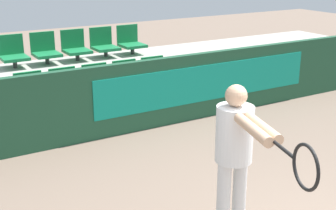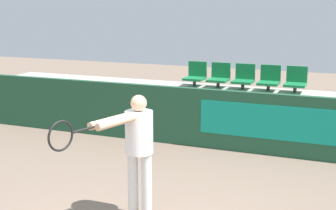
{
  "view_description": "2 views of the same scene",
  "coord_description": "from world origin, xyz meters",
  "px_view_note": "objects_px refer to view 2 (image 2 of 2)",
  "views": [
    {
      "loc": [
        -2.74,
        -1.96,
        2.64
      ],
      "look_at": [
        -0.08,
        2.53,
        0.95
      ],
      "focal_mm": 50.0,
      "sensor_mm": 36.0,
      "label": 1
    },
    {
      "loc": [
        2.16,
        -3.84,
        2.62
      ],
      "look_at": [
        -0.35,
        2.4,
        1.16
      ],
      "focal_mm": 50.0,
      "sensor_mm": 36.0,
      "label": 2
    }
  ],
  "objects_px": {
    "stadium_chair_8": "(269,80)",
    "stadium_chair_9": "(296,81)",
    "stadium_chair_3": "(259,109)",
    "stadium_chair_4": "(288,112)",
    "stadium_chair_1": "(205,105)",
    "stadium_chair_6": "(219,77)",
    "stadium_chair_2": "(232,107)",
    "tennis_player": "(135,143)",
    "stadium_chair_7": "(244,78)",
    "stadium_chair_5": "(196,75)",
    "stadium_chair_0": "(180,103)"
  },
  "relations": [
    {
      "from": "stadium_chair_8",
      "to": "stadium_chair_9",
      "type": "relative_size",
      "value": 1.0
    },
    {
      "from": "stadium_chair_3",
      "to": "stadium_chair_4",
      "type": "xyz_separation_m",
      "value": [
        0.54,
        0.0,
        0.0
      ]
    },
    {
      "from": "stadium_chair_1",
      "to": "stadium_chair_6",
      "type": "height_order",
      "value": "stadium_chair_6"
    },
    {
      "from": "stadium_chair_2",
      "to": "stadium_chair_1",
      "type": "bearing_deg",
      "value": 180.0
    },
    {
      "from": "stadium_chair_2",
      "to": "stadium_chair_9",
      "type": "xyz_separation_m",
      "value": [
        1.07,
        0.96,
        0.43
      ]
    },
    {
      "from": "stadium_chair_9",
      "to": "tennis_player",
      "type": "xyz_separation_m",
      "value": [
        -1.31,
        -4.77,
        -0.11
      ]
    },
    {
      "from": "stadium_chair_7",
      "to": "stadium_chair_5",
      "type": "bearing_deg",
      "value": 180.0
    },
    {
      "from": "stadium_chair_1",
      "to": "stadium_chair_9",
      "type": "relative_size",
      "value": 1.0
    },
    {
      "from": "stadium_chair_4",
      "to": "stadium_chair_6",
      "type": "relative_size",
      "value": 1.0
    },
    {
      "from": "stadium_chair_1",
      "to": "stadium_chair_6",
      "type": "relative_size",
      "value": 1.0
    },
    {
      "from": "stadium_chair_0",
      "to": "stadium_chair_6",
      "type": "height_order",
      "value": "stadium_chair_6"
    },
    {
      "from": "stadium_chair_5",
      "to": "stadium_chair_6",
      "type": "xyz_separation_m",
      "value": [
        0.54,
        0.0,
        0.0
      ]
    },
    {
      "from": "stadium_chair_3",
      "to": "stadium_chair_9",
      "type": "height_order",
      "value": "stadium_chair_9"
    },
    {
      "from": "stadium_chair_5",
      "to": "stadium_chair_7",
      "type": "xyz_separation_m",
      "value": [
        1.07,
        0.0,
        0.0
      ]
    },
    {
      "from": "stadium_chair_4",
      "to": "stadium_chair_9",
      "type": "xyz_separation_m",
      "value": [
        0.0,
        0.96,
        0.43
      ]
    },
    {
      "from": "stadium_chair_8",
      "to": "stadium_chair_0",
      "type": "bearing_deg",
      "value": -149.14
    },
    {
      "from": "stadium_chair_1",
      "to": "stadium_chair_5",
      "type": "xyz_separation_m",
      "value": [
        -0.54,
        0.96,
        0.43
      ]
    },
    {
      "from": "stadium_chair_2",
      "to": "stadium_chair_0",
      "type": "bearing_deg",
      "value": 180.0
    },
    {
      "from": "stadium_chair_6",
      "to": "stadium_chair_7",
      "type": "relative_size",
      "value": 1.0
    },
    {
      "from": "stadium_chair_5",
      "to": "tennis_player",
      "type": "height_order",
      "value": "tennis_player"
    },
    {
      "from": "stadium_chair_3",
      "to": "stadium_chair_6",
      "type": "relative_size",
      "value": 1.0
    },
    {
      "from": "stadium_chair_5",
      "to": "stadium_chair_8",
      "type": "bearing_deg",
      "value": 0.0
    },
    {
      "from": "stadium_chair_0",
      "to": "stadium_chair_6",
      "type": "xyz_separation_m",
      "value": [
        0.54,
        0.96,
        0.43
      ]
    },
    {
      "from": "stadium_chair_2",
      "to": "stadium_chair_7",
      "type": "relative_size",
      "value": 1.0
    },
    {
      "from": "stadium_chair_0",
      "to": "stadium_chair_8",
      "type": "distance_m",
      "value": 1.92
    },
    {
      "from": "stadium_chair_1",
      "to": "stadium_chair_0",
      "type": "bearing_deg",
      "value": 180.0
    },
    {
      "from": "stadium_chair_5",
      "to": "stadium_chair_8",
      "type": "distance_m",
      "value": 1.61
    },
    {
      "from": "stadium_chair_2",
      "to": "stadium_chair_3",
      "type": "relative_size",
      "value": 1.0
    },
    {
      "from": "stadium_chair_4",
      "to": "stadium_chair_6",
      "type": "distance_m",
      "value": 1.92
    },
    {
      "from": "stadium_chair_9",
      "to": "tennis_player",
      "type": "height_order",
      "value": "tennis_player"
    },
    {
      "from": "stadium_chair_3",
      "to": "stadium_chair_2",
      "type": "bearing_deg",
      "value": 180.0
    },
    {
      "from": "stadium_chair_1",
      "to": "stadium_chair_5",
      "type": "distance_m",
      "value": 1.18
    },
    {
      "from": "stadium_chair_2",
      "to": "stadium_chair_8",
      "type": "xyz_separation_m",
      "value": [
        0.54,
        0.96,
        0.43
      ]
    },
    {
      "from": "stadium_chair_7",
      "to": "stadium_chair_8",
      "type": "distance_m",
      "value": 0.54
    },
    {
      "from": "stadium_chair_3",
      "to": "tennis_player",
      "type": "xyz_separation_m",
      "value": [
        -0.77,
        -3.81,
        0.31
      ]
    },
    {
      "from": "stadium_chair_8",
      "to": "stadium_chair_9",
      "type": "height_order",
      "value": "same"
    },
    {
      "from": "stadium_chair_1",
      "to": "stadium_chair_9",
      "type": "height_order",
      "value": "stadium_chair_9"
    },
    {
      "from": "stadium_chair_5",
      "to": "stadium_chair_8",
      "type": "xyz_separation_m",
      "value": [
        1.61,
        0.0,
        0.0
      ]
    },
    {
      "from": "stadium_chair_1",
      "to": "stadium_chair_6",
      "type": "bearing_deg",
      "value": 90.0
    },
    {
      "from": "stadium_chair_6",
      "to": "stadium_chair_5",
      "type": "bearing_deg",
      "value": 180.0
    },
    {
      "from": "stadium_chair_0",
      "to": "stadium_chair_7",
      "type": "xyz_separation_m",
      "value": [
        1.07,
        0.96,
        0.43
      ]
    },
    {
      "from": "stadium_chair_8",
      "to": "tennis_player",
      "type": "distance_m",
      "value": 4.84
    },
    {
      "from": "stadium_chair_6",
      "to": "stadium_chair_4",
      "type": "bearing_deg",
      "value": -30.86
    },
    {
      "from": "stadium_chair_4",
      "to": "stadium_chair_5",
      "type": "distance_m",
      "value": 2.39
    },
    {
      "from": "stadium_chair_0",
      "to": "stadium_chair_7",
      "type": "distance_m",
      "value": 1.5
    },
    {
      "from": "stadium_chair_2",
      "to": "stadium_chair_8",
      "type": "bearing_deg",
      "value": 60.84
    },
    {
      "from": "tennis_player",
      "to": "stadium_chair_3",
      "type": "bearing_deg",
      "value": 94.66
    },
    {
      "from": "stadium_chair_1",
      "to": "tennis_player",
      "type": "bearing_deg",
      "value": -85.46
    },
    {
      "from": "stadium_chair_6",
      "to": "stadium_chair_9",
      "type": "relative_size",
      "value": 1.0
    },
    {
      "from": "stadium_chair_5",
      "to": "stadium_chair_8",
      "type": "relative_size",
      "value": 1.0
    }
  ]
}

